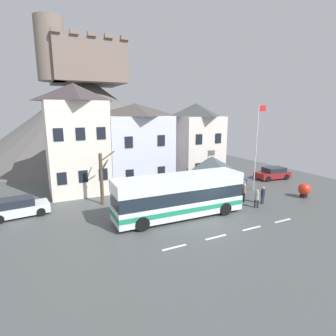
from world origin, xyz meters
The scene contains 18 objects.
ground_plane centered at (0.00, 0.00, -0.03)m, with size 40.00×60.00×0.07m.
townhouse_00 centered at (-7.65, 11.66, 5.21)m, with size 5.42×5.39×10.41m.
townhouse_01 centered at (-1.58, 11.58, 4.33)m, with size 6.79×5.22×8.65m.
townhouse_02 centered at (5.87, 11.73, 4.38)m, with size 5.04×5.52×8.76m.
hilltop_castle centered at (-2.48, 32.59, 7.05)m, with size 36.78×36.78×21.04m.
transit_bus centered at (-1.96, 1.31, 1.62)m, with size 10.06×2.83×3.22m.
bus_shelter centered at (3.47, 4.95, 3.04)m, with size 3.60×3.60×3.72m.
parked_car_00 centered at (6.39, 6.37, 0.68)m, with size 4.04×2.23×1.40m.
parked_car_01 centered at (13.57, 6.73, 0.67)m, with size 4.14×2.31×1.37m.
parked_car_02 centered at (-12.89, 6.84, 0.70)m, with size 4.32×2.25×1.44m.
pedestrian_00 centered at (4.88, 1.87, 0.86)m, with size 0.30×0.31×1.62m.
pedestrian_01 centered at (5.95, 0.74, 0.80)m, with size 0.39×0.35×1.52m.
pedestrian_02 centered at (4.73, 0.20, 0.86)m, with size 0.36×0.36×1.56m.
pedestrian_03 centered at (5.93, 3.10, 0.82)m, with size 0.37×0.34×1.52m.
public_bench centered at (2.98, 7.21, 0.47)m, with size 1.69×0.48×0.87m.
flagpole centered at (8.24, 4.17, 4.83)m, with size 0.95×0.10×8.48m.
harbour_buoy centered at (10.68, 0.31, 0.75)m, with size 1.10×1.10×1.35m.
bare_tree_00 centered at (-6.49, 6.78, 2.37)m, with size 1.32×1.60×4.62m.
Camera 1 is at (-11.40, -15.81, 7.93)m, focal length 29.15 mm.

